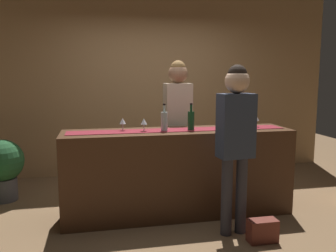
% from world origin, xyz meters
% --- Properties ---
extents(ground_plane, '(10.00, 10.00, 0.00)m').
position_xyz_m(ground_plane, '(0.00, 0.00, 0.00)').
color(ground_plane, brown).
extents(back_wall, '(6.00, 0.12, 2.90)m').
position_xyz_m(back_wall, '(0.00, 1.90, 1.45)').
color(back_wall, tan).
rests_on(back_wall, ground).
extents(bar_counter, '(2.56, 0.60, 0.97)m').
position_xyz_m(bar_counter, '(0.00, 0.00, 0.49)').
color(bar_counter, '#472B19').
rests_on(bar_counter, ground).
extents(counter_runner_cloth, '(2.43, 0.28, 0.01)m').
position_xyz_m(counter_runner_cloth, '(0.00, 0.00, 0.98)').
color(counter_runner_cloth, maroon).
rests_on(counter_runner_cloth, bar_counter).
extents(wine_bottle_clear, '(0.07, 0.07, 0.30)m').
position_xyz_m(wine_bottle_clear, '(-0.17, -0.04, 1.09)').
color(wine_bottle_clear, '#B2C6C1').
rests_on(wine_bottle_clear, bar_counter).
extents(wine_bottle_green, '(0.07, 0.07, 0.30)m').
position_xyz_m(wine_bottle_green, '(0.14, -0.05, 1.09)').
color(wine_bottle_green, '#194723').
rests_on(wine_bottle_green, bar_counter).
extents(wine_bottle_amber, '(0.07, 0.07, 0.30)m').
position_xyz_m(wine_bottle_amber, '(0.69, 0.04, 1.09)').
color(wine_bottle_amber, brown).
rests_on(wine_bottle_amber, bar_counter).
extents(wine_glass_near_customer, '(0.07, 0.07, 0.14)m').
position_xyz_m(wine_glass_near_customer, '(-0.61, 0.07, 1.08)').
color(wine_glass_near_customer, silver).
rests_on(wine_glass_near_customer, bar_counter).
extents(wine_glass_mid_counter, '(0.07, 0.07, 0.14)m').
position_xyz_m(wine_glass_mid_counter, '(-0.39, -0.02, 1.08)').
color(wine_glass_mid_counter, silver).
rests_on(wine_glass_mid_counter, bar_counter).
extents(wine_glass_far_end, '(0.07, 0.07, 0.14)m').
position_xyz_m(wine_glass_far_end, '(0.95, 0.02, 1.08)').
color(wine_glass_far_end, silver).
rests_on(wine_glass_far_end, bar_counter).
extents(bartender, '(0.35, 0.25, 1.76)m').
position_xyz_m(bartender, '(0.13, 0.58, 1.10)').
color(bartender, '#26262B').
rests_on(bartender, ground).
extents(customer_sipping, '(0.36, 0.24, 1.68)m').
position_xyz_m(customer_sipping, '(0.43, -0.62, 1.04)').
color(customer_sipping, '#33333D').
rests_on(customer_sipping, ground).
extents(potted_plant_tall, '(0.53, 0.53, 0.78)m').
position_xyz_m(potted_plant_tall, '(-2.07, 0.87, 0.45)').
color(potted_plant_tall, '#4C4C51').
rests_on(potted_plant_tall, ground).
extents(handbag, '(0.28, 0.14, 0.22)m').
position_xyz_m(handbag, '(0.63, -0.85, 0.11)').
color(handbag, brown).
rests_on(handbag, ground).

